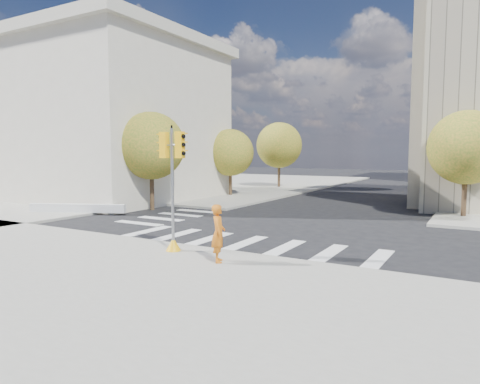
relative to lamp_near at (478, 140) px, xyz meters
The scene contains 15 objects.
ground 16.76m from the lamp_near, 119.74° to the right, with size 160.00×160.00×0.00m, color black.
sidewalk_near 26.63m from the lamp_near, 107.74° to the right, with size 30.00×14.00×0.15m, color gray.
sidewalk_far_left 30.79m from the lamp_near, 156.80° to the left, with size 28.00×40.00×0.15m, color gray.
classical_building 28.70m from the lamp_near, 167.91° to the right, with size 19.00×15.00×12.70m.
tree_lw_near 21.03m from the lamp_near, 151.61° to the right, with size 4.40×4.40×6.41m.
tree_lw_mid 18.52m from the lamp_near, behind, with size 4.00×4.00×5.77m.
tree_lw_far 21.03m from the lamp_near, 151.61° to the left, with size 4.80×4.80×6.95m.
tree_re_near 4.07m from the lamp_near, 97.13° to the right, with size 4.20×4.20×6.16m.
tree_re_mid 8.02m from the lamp_near, 93.58° to the left, with size 4.60×4.60×6.66m.
tree_re_far 20.02m from the lamp_near, 91.43° to the left, with size 4.00×4.00×5.88m.
lamp_near is the anchor object (origin of this frame).
lamp_far 14.00m from the lamp_near, 90.00° to the left, with size 0.35×0.18×8.11m.
traffic_signal 21.48m from the lamp_near, 116.26° to the right, with size 1.07×0.56×4.60m.
photographer 21.21m from the lamp_near, 109.86° to the right, with size 0.70×0.46×1.93m, color #C86412.
planter_wall 25.54m from the lamp_near, 146.46° to the right, with size 6.00×0.40×0.50m, color silver.
Camera 1 is at (8.43, -17.42, 3.77)m, focal length 32.00 mm.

